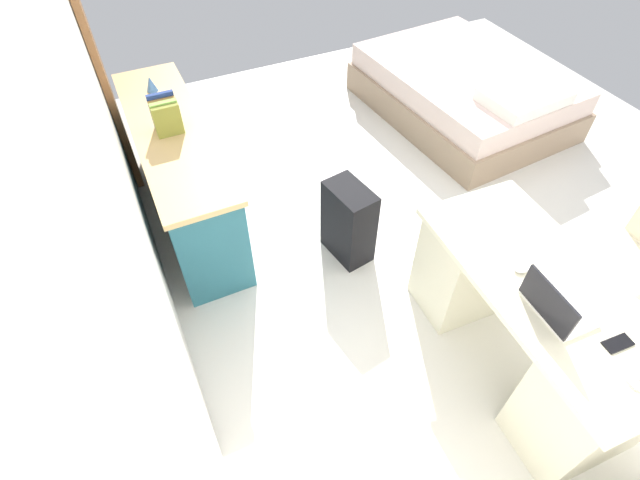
{
  "coord_description": "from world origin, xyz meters",
  "views": [
    {
      "loc": [
        -2.1,
        1.9,
        2.6
      ],
      "look_at": [
        -0.42,
        1.11,
        0.6
      ],
      "focal_mm": 26.74,
      "sensor_mm": 36.0,
      "label": 1
    }
  ],
  "objects_px": {
    "suitcase_black": "(348,222)",
    "computer_mouse": "(523,268)",
    "office_chair": "(628,267)",
    "cell_phone_near_laptop": "(618,343)",
    "bed": "(464,91)",
    "credenza": "(182,174)",
    "figurine_small": "(151,84)",
    "desk": "(526,323)",
    "laptop": "(554,306)"
  },
  "relations": [
    {
      "from": "office_chair",
      "to": "credenza",
      "type": "xyz_separation_m",
      "value": [
        2.0,
        2.19,
        -0.02
      ]
    },
    {
      "from": "desk",
      "to": "suitcase_black",
      "type": "relative_size",
      "value": 2.52
    },
    {
      "from": "credenza",
      "to": "figurine_small",
      "type": "relative_size",
      "value": 16.36
    },
    {
      "from": "office_chair",
      "to": "bed",
      "type": "xyz_separation_m",
      "value": [
        2.29,
        -0.55,
        -0.18
      ]
    },
    {
      "from": "credenza",
      "to": "suitcase_black",
      "type": "height_order",
      "value": "credenza"
    },
    {
      "from": "bed",
      "to": "cell_phone_near_laptop",
      "type": "xyz_separation_m",
      "value": [
        -2.71,
        1.31,
        0.5
      ]
    },
    {
      "from": "office_chair",
      "to": "laptop",
      "type": "relative_size",
      "value": 2.93
    },
    {
      "from": "bed",
      "to": "computer_mouse",
      "type": "height_order",
      "value": "computer_mouse"
    },
    {
      "from": "desk",
      "to": "suitcase_black",
      "type": "distance_m",
      "value": 1.28
    },
    {
      "from": "credenza",
      "to": "desk",
      "type": "bearing_deg",
      "value": -145.55
    },
    {
      "from": "office_chair",
      "to": "laptop",
      "type": "xyz_separation_m",
      "value": [
        -0.17,
        0.9,
        0.36
      ]
    },
    {
      "from": "office_chair",
      "to": "cell_phone_near_laptop",
      "type": "xyz_separation_m",
      "value": [
        -0.43,
        0.76,
        0.32
      ]
    },
    {
      "from": "computer_mouse",
      "to": "figurine_small",
      "type": "relative_size",
      "value": 0.91
    },
    {
      "from": "figurine_small",
      "to": "office_chair",
      "type": "bearing_deg",
      "value": -139.07
    },
    {
      "from": "office_chair",
      "to": "cell_phone_near_laptop",
      "type": "bearing_deg",
      "value": 119.33
    },
    {
      "from": "desk",
      "to": "laptop",
      "type": "bearing_deg",
      "value": 139.36
    },
    {
      "from": "office_chair",
      "to": "credenza",
      "type": "height_order",
      "value": "office_chair"
    },
    {
      "from": "bed",
      "to": "suitcase_black",
      "type": "distance_m",
      "value": 2.15
    },
    {
      "from": "suitcase_black",
      "to": "computer_mouse",
      "type": "distance_m",
      "value": 1.23
    },
    {
      "from": "bed",
      "to": "laptop",
      "type": "relative_size",
      "value": 6.25
    },
    {
      "from": "desk",
      "to": "credenza",
      "type": "relative_size",
      "value": 0.82
    },
    {
      "from": "desk",
      "to": "computer_mouse",
      "type": "relative_size",
      "value": 14.71
    },
    {
      "from": "office_chair",
      "to": "cell_phone_near_laptop",
      "type": "height_order",
      "value": "office_chair"
    },
    {
      "from": "suitcase_black",
      "to": "computer_mouse",
      "type": "relative_size",
      "value": 5.84
    },
    {
      "from": "suitcase_black",
      "to": "desk",
      "type": "bearing_deg",
      "value": -167.42
    },
    {
      "from": "desk",
      "to": "cell_phone_near_laptop",
      "type": "bearing_deg",
      "value": -174.98
    },
    {
      "from": "suitcase_black",
      "to": "credenza",
      "type": "bearing_deg",
      "value": 37.49
    },
    {
      "from": "bed",
      "to": "cell_phone_near_laptop",
      "type": "distance_m",
      "value": 3.05
    },
    {
      "from": "desk",
      "to": "figurine_small",
      "type": "relative_size",
      "value": 13.37
    },
    {
      "from": "bed",
      "to": "cell_phone_near_laptop",
      "type": "bearing_deg",
      "value": 154.19
    },
    {
      "from": "laptop",
      "to": "office_chair",
      "type": "bearing_deg",
      "value": -79.42
    },
    {
      "from": "bed",
      "to": "suitcase_black",
      "type": "xyz_separation_m",
      "value": [
        -1.14,
        1.83,
        0.05
      ]
    },
    {
      "from": "computer_mouse",
      "to": "cell_phone_near_laptop",
      "type": "bearing_deg",
      "value": -166.97
    },
    {
      "from": "credenza",
      "to": "computer_mouse",
      "type": "height_order",
      "value": "credenza"
    },
    {
      "from": "office_chair",
      "to": "laptop",
      "type": "height_order",
      "value": "same"
    },
    {
      "from": "figurine_small",
      "to": "credenza",
      "type": "bearing_deg",
      "value": -179.83
    },
    {
      "from": "suitcase_black",
      "to": "figurine_small",
      "type": "relative_size",
      "value": 5.31
    },
    {
      "from": "laptop",
      "to": "credenza",
      "type": "bearing_deg",
      "value": 30.66
    },
    {
      "from": "desk",
      "to": "suitcase_black",
      "type": "xyz_separation_m",
      "value": [
        1.18,
        0.48,
        -0.09
      ]
    },
    {
      "from": "credenza",
      "to": "cell_phone_near_laptop",
      "type": "distance_m",
      "value": 2.84
    },
    {
      "from": "suitcase_black",
      "to": "bed",
      "type": "bearing_deg",
      "value": -67.48
    },
    {
      "from": "office_chair",
      "to": "cell_phone_near_laptop",
      "type": "distance_m",
      "value": 0.93
    },
    {
      "from": "suitcase_black",
      "to": "figurine_small",
      "type": "bearing_deg",
      "value": 24.14
    },
    {
      "from": "laptop",
      "to": "cell_phone_near_laptop",
      "type": "relative_size",
      "value": 2.36
    },
    {
      "from": "desk",
      "to": "bed",
      "type": "height_order",
      "value": "desk"
    },
    {
      "from": "office_chair",
      "to": "cell_phone_near_laptop",
      "type": "relative_size",
      "value": 6.91
    },
    {
      "from": "computer_mouse",
      "to": "figurine_small",
      "type": "xyz_separation_m",
      "value": [
        2.44,
        1.34,
        0.1
      ]
    },
    {
      "from": "desk",
      "to": "figurine_small",
      "type": "distance_m",
      "value": 2.96
    },
    {
      "from": "laptop",
      "to": "computer_mouse",
      "type": "distance_m",
      "value": 0.27
    },
    {
      "from": "laptop",
      "to": "cell_phone_near_laptop",
      "type": "distance_m",
      "value": 0.3
    }
  ]
}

